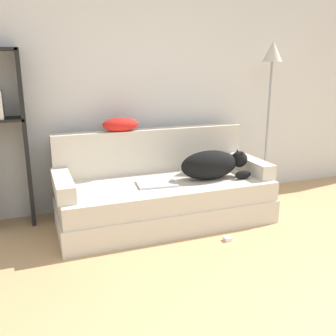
{
  "coord_description": "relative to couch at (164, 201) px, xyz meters",
  "views": [
    {
      "loc": [
        -1.36,
        -1.0,
        1.46
      ],
      "look_at": [
        -0.21,
        2.06,
        0.55
      ],
      "focal_mm": 40.0,
      "sensor_mm": 36.0,
      "label": 1
    }
  ],
  "objects": [
    {
      "name": "wall_back",
      "position": [
        0.21,
        0.62,
        1.15
      ],
      "size": [
        8.09,
        0.06,
        2.7
      ],
      "color": "silver",
      "rests_on": "ground_plane"
    },
    {
      "name": "couch",
      "position": [
        0.0,
        0.0,
        0.0
      ],
      "size": [
        2.0,
        0.88,
        0.4
      ],
      "color": "beige",
      "rests_on": "ground_plane"
    },
    {
      "name": "couch_backrest",
      "position": [
        0.0,
        0.37,
        0.42
      ],
      "size": [
        1.96,
        0.15,
        0.44
      ],
      "color": "beige",
      "rests_on": "couch"
    },
    {
      "name": "couch_arm_left",
      "position": [
        -0.92,
        -0.01,
        0.28
      ],
      "size": [
        0.15,
        0.69,
        0.14
      ],
      "color": "beige",
      "rests_on": "couch"
    },
    {
      "name": "couch_arm_right",
      "position": [
        0.92,
        -0.01,
        0.28
      ],
      "size": [
        0.15,
        0.69,
        0.14
      ],
      "color": "beige",
      "rests_on": "couch"
    },
    {
      "name": "dog",
      "position": [
        0.45,
        -0.1,
        0.34
      ],
      "size": [
        0.69,
        0.28,
        0.28
      ],
      "color": "black",
      "rests_on": "couch"
    },
    {
      "name": "laptop",
      "position": [
        -0.11,
        -0.08,
        0.21
      ],
      "size": [
        0.38,
        0.29,
        0.02
      ],
      "rotation": [
        0.0,
        0.0,
        -0.11
      ],
      "color": "#B7B7BC",
      "rests_on": "couch"
    },
    {
      "name": "throw_pillow",
      "position": [
        -0.32,
        0.35,
        0.7
      ],
      "size": [
        0.35,
        0.2,
        0.13
      ],
      "color": "red",
      "rests_on": "couch_backrest"
    },
    {
      "name": "bookshelf",
      "position": [
        -1.38,
        0.44,
        0.71
      ],
      "size": [
        0.4,
        0.26,
        1.6
      ],
      "color": "black",
      "rests_on": "ground_plane"
    },
    {
      "name": "floor_lamp",
      "position": [
        1.31,
        0.28,
        1.18
      ],
      "size": [
        0.21,
        0.21,
        1.7
      ],
      "color": "gray",
      "rests_on": "ground_plane"
    },
    {
      "name": "power_adapter",
      "position": [
        0.36,
        -0.59,
        -0.18
      ],
      "size": [
        0.06,
        0.06,
        0.03
      ],
      "color": "white",
      "rests_on": "ground_plane"
    }
  ]
}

